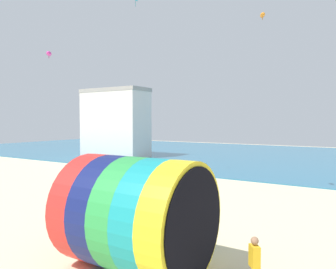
# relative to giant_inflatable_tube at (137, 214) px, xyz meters

# --- Properties ---
(ground_plane) EXTENTS (120.00, 120.00, 0.00)m
(ground_plane) POSITION_rel_giant_inflatable_tube_xyz_m (-0.83, -0.10, -1.88)
(ground_plane) COLOR beige
(sea) EXTENTS (120.00, 40.00, 0.10)m
(sea) POSITION_rel_giant_inflatable_tube_xyz_m (-0.83, 37.46, -1.83)
(sea) COLOR teal
(sea) RESTS_ON ground
(giant_inflatable_tube) EXTENTS (4.46, 3.76, 3.76)m
(giant_inflatable_tube) POSITION_rel_giant_inflatable_tube_xyz_m (0.00, 0.00, 0.00)
(giant_inflatable_tube) COLOR red
(giant_inflatable_tube) RESTS_ON ground
(kite_handler) EXTENTS (0.40, 0.42, 1.70)m
(kite_handler) POSITION_rel_giant_inflatable_tube_xyz_m (3.84, 0.41, -1.01)
(kite_handler) COLOR #726651
(kite_handler) RESTS_ON ground
(kite_orange_parafoil) EXTENTS (0.62, 0.86, 0.42)m
(kite_orange_parafoil) POSITION_rel_giant_inflatable_tube_xyz_m (0.61, 12.05, 9.66)
(kite_orange_parafoil) COLOR orange
(kite_magenta_parafoil) EXTENTS (0.76, 0.74, 0.39)m
(kite_magenta_parafoil) POSITION_rel_giant_inflatable_tube_xyz_m (-9.18, 3.80, 6.91)
(kite_magenta_parafoil) COLOR #D1339E
(bystander_near_water) EXTENTS (0.25, 0.38, 1.64)m
(bystander_near_water) POSITION_rel_giant_inflatable_tube_xyz_m (-7.51, 13.25, -1.04)
(bystander_near_water) COLOR #726651
(bystander_near_water) RESTS_ON ground
(bystander_mid_beach) EXTENTS (0.35, 0.42, 1.80)m
(bystander_mid_beach) POSITION_rel_giant_inflatable_tube_xyz_m (-5.44, 10.71, -0.95)
(bystander_mid_beach) COLOR #726651
(bystander_mid_beach) RESTS_ON ground
(promenade_building) EXTENTS (9.57, 4.19, 9.37)m
(promenade_building) POSITION_rel_giant_inflatable_tube_xyz_m (-23.55, 25.78, 2.82)
(promenade_building) COLOR silver
(promenade_building) RESTS_ON ground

